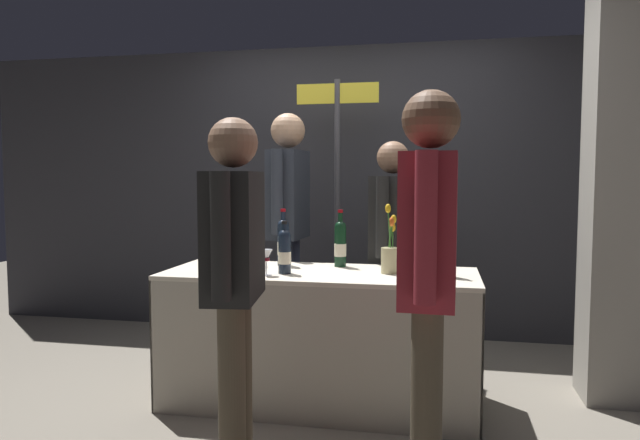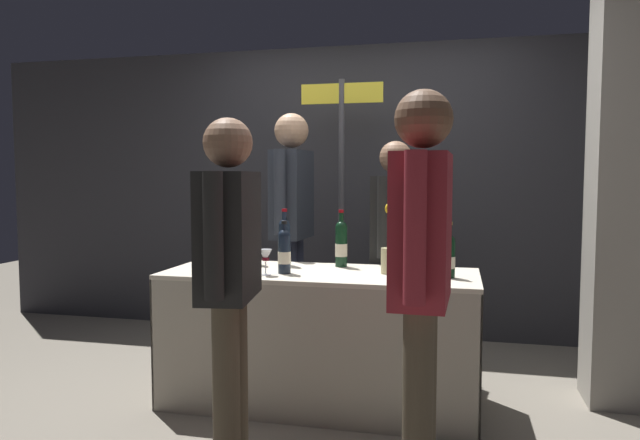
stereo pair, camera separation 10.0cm
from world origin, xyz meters
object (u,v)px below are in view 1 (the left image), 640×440
(display_bottle_0, at_px, (340,243))
(taster_foreground_right, at_px, (234,264))
(wine_glass_near_vendor, at_px, (266,257))
(vendor_presenter, at_px, (392,235))
(tasting_table, at_px, (320,313))
(concrete_pillar, at_px, (621,143))
(booth_signpost, at_px, (337,183))
(featured_wine_bottle, at_px, (285,251))
(flower_vase, at_px, (390,255))

(display_bottle_0, relative_size, taster_foreground_right, 0.22)
(wine_glass_near_vendor, bearing_deg, vendor_presenter, 51.61)
(display_bottle_0, height_order, taster_foreground_right, taster_foreground_right)
(tasting_table, relative_size, wine_glass_near_vendor, 12.37)
(tasting_table, bearing_deg, concrete_pillar, 13.50)
(concrete_pillar, relative_size, booth_signpost, 1.48)
(taster_foreground_right, height_order, booth_signpost, booth_signpost)
(tasting_table, xyz_separation_m, wine_glass_near_vendor, (-0.27, -0.19, 0.35))
(featured_wine_bottle, relative_size, wine_glass_near_vendor, 2.06)
(featured_wine_bottle, bearing_deg, concrete_pillar, 15.28)
(featured_wine_bottle, bearing_deg, wine_glass_near_vendor, -136.31)
(booth_signpost, bearing_deg, wine_glass_near_vendor, -97.80)
(concrete_pillar, relative_size, wine_glass_near_vendor, 20.93)
(flower_vase, bearing_deg, concrete_pillar, 16.48)
(display_bottle_0, bearing_deg, featured_wine_bottle, -130.06)
(concrete_pillar, distance_m, taster_foreground_right, 2.37)
(flower_vase, bearing_deg, taster_foreground_right, -124.73)
(wine_glass_near_vendor, xyz_separation_m, booth_signpost, (0.18, 1.29, 0.40))
(vendor_presenter, xyz_separation_m, booth_signpost, (-0.46, 0.49, 0.34))
(tasting_table, relative_size, flower_vase, 4.54)
(display_bottle_0, relative_size, flower_vase, 0.88)
(tasting_table, xyz_separation_m, vendor_presenter, (0.37, 0.61, 0.40))
(wine_glass_near_vendor, relative_size, flower_vase, 0.37)
(tasting_table, bearing_deg, booth_signpost, 94.72)
(tasting_table, relative_size, display_bottle_0, 5.16)
(tasting_table, bearing_deg, display_bottle_0, 68.37)
(booth_signpost, bearing_deg, vendor_presenter, -46.77)
(wine_glass_near_vendor, bearing_deg, tasting_table, 34.97)
(flower_vase, xyz_separation_m, booth_signpost, (-0.49, 1.08, 0.39))
(featured_wine_bottle, height_order, taster_foreground_right, taster_foreground_right)
(featured_wine_bottle, distance_m, vendor_presenter, 0.91)
(booth_signpost, bearing_deg, display_bottle_0, -78.92)
(flower_vase, height_order, vendor_presenter, vendor_presenter)
(wine_glass_near_vendor, height_order, flower_vase, flower_vase)
(concrete_pillar, relative_size, flower_vase, 7.67)
(featured_wine_bottle, distance_m, taster_foreground_right, 0.75)
(display_bottle_0, bearing_deg, concrete_pillar, 6.97)
(featured_wine_bottle, bearing_deg, flower_vase, 12.55)
(featured_wine_bottle, height_order, flower_vase, flower_vase)
(featured_wine_bottle, height_order, booth_signpost, booth_signpost)
(concrete_pillar, bearing_deg, flower_vase, -163.52)
(flower_vase, distance_m, taster_foreground_right, 1.07)
(featured_wine_bottle, height_order, vendor_presenter, vendor_presenter)
(tasting_table, distance_m, taster_foreground_right, 0.97)
(flower_vase, bearing_deg, wine_glass_near_vendor, -162.49)
(vendor_presenter, bearing_deg, booth_signpost, -127.84)
(booth_signpost, bearing_deg, tasting_table, -85.28)
(concrete_pillar, relative_size, featured_wine_bottle, 10.17)
(concrete_pillar, height_order, display_bottle_0, concrete_pillar)
(flower_vase, xyz_separation_m, vendor_presenter, (-0.03, 0.59, 0.05))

